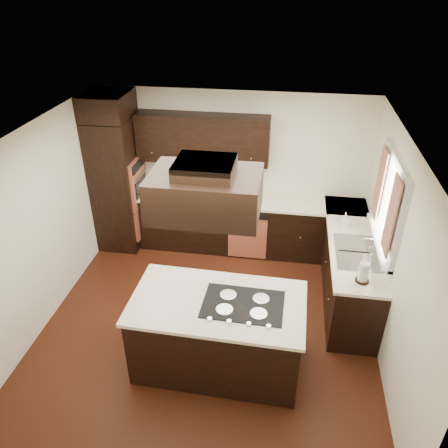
{
  "coord_description": "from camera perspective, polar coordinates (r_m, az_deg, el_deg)",
  "views": [
    {
      "loc": [
        0.85,
        -4.2,
        4.04
      ],
      "look_at": [
        0.1,
        0.6,
        1.15
      ],
      "focal_mm": 35.0,
      "sensor_mm": 36.0,
      "label": 1
    }
  ],
  "objects": [
    {
      "name": "wall_left",
      "position": [
        5.85,
        -22.89,
        -0.42
      ],
      "size": [
        0.02,
        4.2,
        2.5
      ],
      "primitive_type": "cube",
      "color": "white",
      "rests_on": "ground"
    },
    {
      "name": "mixing_bowl",
      "position": [
        7.06,
        -9.75,
        4.34
      ],
      "size": [
        0.31,
        0.31,
        0.07
      ],
      "primitive_type": "imported",
      "rotation": [
        0.0,
        0.0,
        0.11
      ],
      "color": "silver",
      "rests_on": "countertop_back"
    },
    {
      "name": "range_hood",
      "position": [
        4.18,
        -2.44,
        3.94
      ],
      "size": [
        1.05,
        0.72,
        0.42
      ],
      "primitive_type": "cube",
      "color": "black",
      "rests_on": "ceiling"
    },
    {
      "name": "upper_cabinets",
      "position": [
        6.65,
        -2.8,
        11.1
      ],
      "size": [
        2.0,
        0.34,
        0.72
      ],
      "primitive_type": "cube",
      "color": "black",
      "rests_on": "wall_back"
    },
    {
      "name": "wall_right",
      "position": [
        5.2,
        21.4,
        -4.14
      ],
      "size": [
        0.02,
        4.2,
        2.5
      ],
      "primitive_type": "cube",
      "color": "white",
      "rests_on": "ground"
    },
    {
      "name": "spice_rack",
      "position": [
        6.86,
        -5.8,
        4.92
      ],
      "size": [
        0.38,
        0.19,
        0.31
      ],
      "primitive_type": "cube",
      "rotation": [
        0.0,
        0.0,
        -0.29
      ],
      "color": "black",
      "rests_on": "countertop_back"
    },
    {
      "name": "countertop_back",
      "position": [
        6.81,
        1.0,
        3.27
      ],
      "size": [
        2.93,
        0.63,
        0.04
      ],
      "primitive_type": "cube",
      "color": "white",
      "rests_on": "base_cabinets_back"
    },
    {
      "name": "ceiling",
      "position": [
        4.55,
        -2.45,
        11.06
      ],
      "size": [
        4.2,
        4.2,
        0.02
      ],
      "primitive_type": "cube",
      "color": "white",
      "rests_on": "ground"
    },
    {
      "name": "sink_rim",
      "position": [
        5.76,
        16.89,
        -3.52
      ],
      "size": [
        0.52,
        0.84,
        0.01
      ],
      "primitive_type": "cube",
      "color": "silver",
      "rests_on": "countertop_right"
    },
    {
      "name": "island",
      "position": [
        5.1,
        -0.79,
        -14.18
      ],
      "size": [
        1.85,
        1.04,
        0.88
      ],
      "primitive_type": "cube",
      "rotation": [
        0.0,
        0.0,
        -0.02
      ],
      "color": "black",
      "rests_on": "floor"
    },
    {
      "name": "oven_column",
      "position": [
        7.12,
        -13.72,
        5.07
      ],
      "size": [
        0.65,
        0.75,
        2.12
      ],
      "primitive_type": "cube",
      "color": "black",
      "rests_on": "floor"
    },
    {
      "name": "countertop_right",
      "position": [
        6.07,
        16.39,
        -1.85
      ],
      "size": [
        0.63,
        2.4,
        0.04
      ],
      "primitive_type": "cube",
      "color": "white",
      "rests_on": "base_cabinets_right"
    },
    {
      "name": "curtain_right",
      "position": [
        5.8,
        19.68,
        5.04
      ],
      "size": [
        0.02,
        0.34,
        0.9
      ],
      "primitive_type": "cube",
      "color": "beige",
      "rests_on": "wall_right"
    },
    {
      "name": "cooktop",
      "position": [
        4.74,
        2.5,
        -10.42
      ],
      "size": [
        0.88,
        0.6,
        0.01
      ],
      "primitive_type": "cube",
      "rotation": [
        0.0,
        0.0,
        -0.02
      ],
      "color": "black",
      "rests_on": "island_top"
    },
    {
      "name": "window_frame",
      "position": [
        5.46,
        20.82,
        2.61
      ],
      "size": [
        0.06,
        1.32,
        1.12
      ],
      "primitive_type": "cube",
      "color": "silver",
      "rests_on": "wall_right"
    },
    {
      "name": "blender_pitcher",
      "position": [
        6.83,
        -7.54,
        5.42
      ],
      "size": [
        0.13,
        0.13,
        0.26
      ],
      "primitive_type": "cone",
      "color": "silver",
      "rests_on": "blender_base"
    },
    {
      "name": "base_cabinets_right",
      "position": [
        6.32,
        15.92,
        -5.38
      ],
      "size": [
        0.6,
        2.4,
        0.88
      ],
      "primitive_type": "cube",
      "color": "black",
      "rests_on": "floor"
    },
    {
      "name": "hood_duct",
      "position": [
        4.06,
        -2.52,
        7.4
      ],
      "size": [
        0.55,
        0.5,
        0.13
      ],
      "primitive_type": "cube",
      "color": "black",
      "rests_on": "ceiling"
    },
    {
      "name": "window_pane",
      "position": [
        5.47,
        21.11,
        2.59
      ],
      "size": [
        0.0,
        1.2,
        1.0
      ],
      "primitive_type": "cube",
      "color": "white",
      "rests_on": "wall_right"
    },
    {
      "name": "paper_towel",
      "position": [
        5.21,
        17.77,
        -6.06
      ],
      "size": [
        0.13,
        0.13,
        0.25
      ],
      "primitive_type": "cylinder",
      "rotation": [
        0.0,
        0.0,
        -0.11
      ],
      "color": "silver",
      "rests_on": "countertop_right"
    },
    {
      "name": "base_cabinets_back",
      "position": [
        7.05,
        0.98,
        0.01
      ],
      "size": [
        2.93,
        0.6,
        0.88
      ],
      "primitive_type": "cube",
      "color": "black",
      "rests_on": "floor"
    },
    {
      "name": "blender_base",
      "position": [
        6.91,
        -7.44,
        4.07
      ],
      "size": [
        0.15,
        0.15,
        0.1
      ],
      "primitive_type": "cylinder",
      "color": "silver",
      "rests_on": "countertop_back"
    },
    {
      "name": "wall_front",
      "position": [
        3.59,
        -8.85,
        -20.8
      ],
      "size": [
        4.2,
        0.02,
        2.5
      ],
      "primitive_type": "cube",
      "color": "white",
      "rests_on": "ground"
    },
    {
      "name": "dishwasher_front",
      "position": [
        6.79,
        3.08,
        -1.76
      ],
      "size": [
        0.6,
        0.05,
        0.72
      ],
      "primitive_type": "cube",
      "color": "#BB6144",
      "rests_on": "floor"
    },
    {
      "name": "wall_back",
      "position": [
        6.96,
        1.11,
        7.08
      ],
      "size": [
        4.2,
        0.02,
        2.5
      ],
      "primitive_type": "cube",
      "color": "white",
      "rests_on": "ground"
    },
    {
      "name": "floor",
      "position": [
        5.9,
        -1.9,
        -12.65
      ],
      "size": [
        4.2,
        4.2,
        0.02
      ],
      "primitive_type": "cube",
      "color": "#522311",
      "rests_on": "ground"
    },
    {
      "name": "soap_bottle",
      "position": [
        6.24,
        15.52,
        0.59
      ],
      "size": [
        0.09,
        0.1,
        0.21
      ],
      "primitive_type": "imported",
      "rotation": [
        0.0,
        0.0,
        0.02
      ],
      "color": "silver",
      "rests_on": "countertop_right"
    },
    {
      "name": "curtain_left",
      "position": [
        5.06,
        21.01,
        0.96
      ],
      "size": [
        0.02,
        0.34,
        0.9
      ],
      "primitive_type": "cube",
      "color": "beige",
      "rests_on": "wall_right"
    },
    {
      "name": "island_top",
      "position": [
        4.79,
        -0.83,
        -10.28
      ],
      "size": [
        1.92,
        1.11,
        0.04
      ],
      "primitive_type": "cube",
      "rotation": [
        0.0,
        0.0,
        -0.02
      ],
      "color": "white",
      "rests_on": "island"
    },
    {
      "name": "wall_oven_face",
      "position": [
        6.97,
        -11.1,
        5.37
      ],
      "size": [
        0.05,
        0.62,
        0.78
      ],
      "primitive_type": "cube",
      "color": "#BB6144",
      "rests_on": "oven_column"
    }
  ]
}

